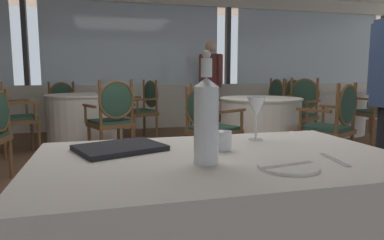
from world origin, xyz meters
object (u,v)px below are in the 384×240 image
Objects in this scene: wine_glass at (256,109)px; dining_chair_2_2 at (297,99)px; water_bottle at (206,118)px; dining_chair_2_0 at (378,107)px; dining_chair_1_0 at (299,107)px; side_plate at (288,167)px; dining_chair_3_2 at (10,112)px; dining_chair_1_1 at (207,110)px; menu_book at (120,148)px; dining_chair_3_0 at (144,105)px; water_tumbler at (222,141)px; dining_chair_1_2 at (208,123)px; dining_chair_2_1 at (375,100)px; dining_chair_3_1 at (64,105)px; dining_chair_1_3 at (334,121)px; dining_chair_3_3 at (113,114)px; dining_chair_2_3 at (282,103)px; diner_person_0 at (211,80)px.

wine_glass is 5.96m from dining_chair_2_2.
water_bottle is 4.99m from dining_chair_2_0.
dining_chair_1_0 is 1.36m from dining_chair_2_0.
side_plate is 0.20× the size of dining_chair_3_2.
dining_chair_1_1 is 2.64m from dining_chair_2_0.
menu_book is 4.28m from dining_chair_3_0.
dining_chair_3_2 reaches higher than water_tumbler.
dining_chair_3_2 is at bearing 111.26° from water_bottle.
dining_chair_2_1 is at bearing -1.67° from dining_chair_1_2.
dining_chair_3_1 is (-0.93, 5.03, -0.37)m from water_bottle.
water_bottle is 6.41m from dining_chair_2_1.
dining_chair_2_2 is at bearing -0.00° from dining_chair_2_0.
water_bottle is 5.13m from dining_chair_3_1.
dining_chair_3_0 is at bearing 5.17° from dining_chair_1_3.
dining_chair_3_3 is at bearing 0.00° from dining_chair_3_1.
menu_book is at bearing 35.34° from dining_chair_2_1.
dining_chair_1_0 is 2.58m from dining_chair_3_3.
dining_chair_2_1 is (0.93, 1.09, 0.01)m from dining_chair_2_0.
dining_chair_1_3 is 4.22m from dining_chair_3_1.
water_tumbler is 2.30m from dining_chair_1_2.
dining_chair_2_3 is (1.89, 1.84, 0.02)m from dining_chair_1_2.
diner_person_0 is at bearing 72.18° from water_bottle.
dining_chair_2_3 is 3.01m from dining_chair_3_3.
water_bottle reaches higher than side_plate.
dining_chair_1_0 is 1.01× the size of dining_chair_3_3.
dining_chair_2_0 is at bearing 40.92° from wine_glass.
dining_chair_2_0 is at bearing 47.33° from dining_chair_3_1.
diner_person_0 reaches higher than dining_chair_1_0.
water_bottle reaches higher than menu_book.
water_bottle is at bearing -142.15° from diner_person_0.
dining_chair_2_3 is (2.30, 3.89, -0.34)m from wine_glass.
dining_chair_3_1 is at bearing -152.98° from dining_chair_1_1.
dining_chair_2_0 is at bearing -82.26° from dining_chair_1_3.
wine_glass is at bearing 45.05° from water_bottle.
wine_glass is 0.20× the size of dining_chair_3_0.
dining_chair_1_2 is 2.83m from diner_person_0.
wine_glass is at bearing 38.60° from dining_chair_2_1.
diner_person_0 is (1.50, 4.86, 0.14)m from water_tumbler.
dining_chair_2_0 is (1.36, 0.02, -0.03)m from dining_chair_1_0.
dining_chair_3_0 reaches higher than dining_chair_2_0.
dining_chair_3_1 is at bearing 102.77° from side_plate.
dining_chair_3_2 reaches higher than dining_chair_2_1.
side_plate is at bearing -102.57° from wine_glass.
dining_chair_2_0 is 4.99m from dining_chair_3_1.
dining_chair_2_3 is at bearing -44.64° from dining_chair_1_3.
water_tumbler is 0.04× the size of diner_person_0.
dining_chair_1_0 is at bearing -111.38° from dining_chair_3_3.
water_bottle reaches higher than dining_chair_3_3.
dining_chair_1_3 is 0.98× the size of dining_chair_3_3.
dining_chair_3_0 is (-0.42, 2.13, 0.01)m from dining_chair_1_2.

